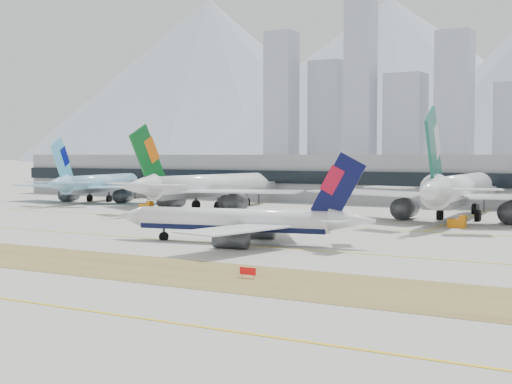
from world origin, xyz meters
The scene contains 10 objects.
ground centered at (0.00, 0.00, 0.00)m, with size 3000.00×3000.00×0.00m, color #A9A79E.
taxiing_airliner centered at (12.35, -3.19, 3.76)m, with size 46.15×39.65×15.58m.
widebody_korean centered at (-81.57, 65.83, 5.43)m, with size 56.07×55.71×20.42m.
widebody_eva centered at (-33.86, 55.19, 6.05)m, with size 63.57×62.46×22.75m.
widebody_cathay centered at (33.95, 56.42, 6.58)m, with size 69.36×67.82×24.74m.
terminal centered at (0.00, 114.84, 7.50)m, with size 280.00×43.10×15.00m.
hold_sign_right centered at (30.30, -32.00, 0.88)m, with size 2.20×0.15×1.35m.
gse_c centered at (37.73, 41.01, 1.05)m, with size 3.55×2.00×2.60m.
gse_b centered at (-45.78, 45.19, 1.05)m, with size 3.55×2.00×2.60m.
city_skyline centered at (-106.76, 453.42, 49.80)m, with size 342.00×49.80×140.00m.
Camera 1 is at (73.15, -105.84, 14.95)m, focal length 50.00 mm.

